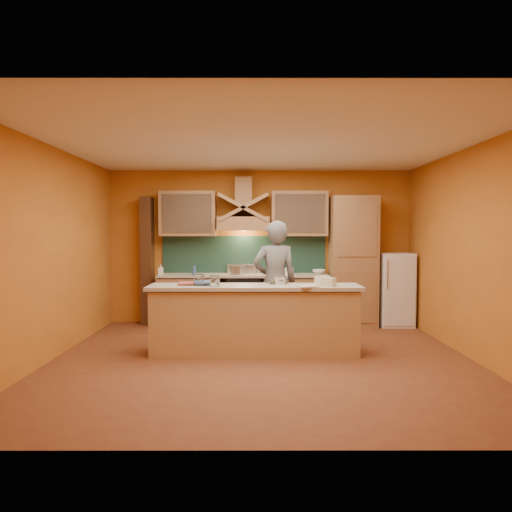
{
  "coord_description": "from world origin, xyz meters",
  "views": [
    {
      "loc": [
        -0.09,
        -5.9,
        1.67
      ],
      "look_at": [
        -0.08,
        0.9,
        1.31
      ],
      "focal_mm": 32.0,
      "sensor_mm": 36.0,
      "label": 1
    }
  ],
  "objects_px": {
    "person": "(275,282)",
    "kitchen_scale": "(279,281)",
    "stove": "(244,300)",
    "fridge": "(394,289)",
    "mixing_bowl": "(278,281)"
  },
  "relations": [
    {
      "from": "stove",
      "to": "person",
      "type": "relative_size",
      "value": 0.49
    },
    {
      "from": "fridge",
      "to": "kitchen_scale",
      "type": "distance_m",
      "value": 2.84
    },
    {
      "from": "stove",
      "to": "kitchen_scale",
      "type": "relative_size",
      "value": 7.19
    },
    {
      "from": "stove",
      "to": "person",
      "type": "distance_m",
      "value": 1.44
    },
    {
      "from": "person",
      "to": "stove",
      "type": "bearing_deg",
      "value": -77.31
    },
    {
      "from": "person",
      "to": "kitchen_scale",
      "type": "height_order",
      "value": "person"
    },
    {
      "from": "fridge",
      "to": "person",
      "type": "bearing_deg",
      "value": -150.04
    },
    {
      "from": "stove",
      "to": "kitchen_scale",
      "type": "xyz_separation_m",
      "value": [
        0.54,
        -1.81,
        0.55
      ]
    },
    {
      "from": "fridge",
      "to": "kitchen_scale",
      "type": "bearing_deg",
      "value": -140.02
    },
    {
      "from": "mixing_bowl",
      "to": "fridge",
      "type": "bearing_deg",
      "value": 38.57
    },
    {
      "from": "stove",
      "to": "mixing_bowl",
      "type": "relative_size",
      "value": 3.3
    },
    {
      "from": "kitchen_scale",
      "to": "stove",
      "type": "bearing_deg",
      "value": 93.97
    },
    {
      "from": "mixing_bowl",
      "to": "kitchen_scale",
      "type": "bearing_deg",
      "value": -79.24
    },
    {
      "from": "stove",
      "to": "kitchen_scale",
      "type": "bearing_deg",
      "value": -73.26
    },
    {
      "from": "stove",
      "to": "fridge",
      "type": "xyz_separation_m",
      "value": [
        2.7,
        0.0,
        0.2
      ]
    }
  ]
}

